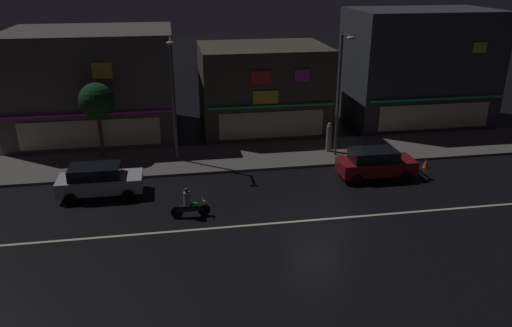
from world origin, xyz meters
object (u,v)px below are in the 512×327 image
Objects in this scene: parked_car_near_kerb at (99,180)px; motorcycle_following at (189,205)px; traffic_cone at (426,163)px; parked_car_trailing at (375,163)px; pedestrian_on_sidewalk at (329,138)px; streetlamp_mid at (340,86)px; streetlamp_west at (173,91)px.

parked_car_near_kerb reaches higher than motorcycle_following.
parked_car_trailing is at bearing -166.30° from traffic_cone.
streetlamp_mid is at bearing 110.90° from pedestrian_on_sidewalk.
parked_car_near_kerb is (-13.73, -4.18, -0.16)m from pedestrian_on_sidewalk.
traffic_cone is (3.60, 0.88, -0.59)m from parked_car_trailing.
streetlamp_west is at bearing -135.43° from parked_car_near_kerb.
streetlamp_mid reaches higher than pedestrian_on_sidewalk.
parked_car_trailing is (1.19, -3.34, -3.72)m from streetlamp_mid.
pedestrian_on_sidewalk is at bearing 108.29° from parked_car_trailing.
motorcycle_following is (4.52, -3.21, -0.24)m from parked_car_near_kerb.
traffic_cone is (4.79, -2.46, -4.31)m from streetlamp_mid.
pedestrian_on_sidewalk is at bearing -163.06° from parked_car_near_kerb.
parked_car_near_kerb is 5.55m from motorcycle_following.
parked_car_trailing reaches higher than motorcycle_following.
pedestrian_on_sidewalk reaches higher than traffic_cone.
parked_car_near_kerb is 7.82× the size of traffic_cone.
streetlamp_mid reaches higher than parked_car_trailing.
streetlamp_mid reaches higher than streetlamp_west.
streetlamp_west is 3.92× the size of pedestrian_on_sidewalk.
parked_car_near_kerb and parked_car_trailing have the same top height.
traffic_cone is (14.66, -3.25, -4.23)m from streetlamp_west.
parked_car_trailing is (11.06, -4.13, -3.63)m from streetlamp_west.
parked_car_trailing is at bearing 19.36° from motorcycle_following.
streetlamp_west is 1.73× the size of parked_car_trailing.
streetlamp_mid reaches higher than traffic_cone.
pedestrian_on_sidewalk is at bearing 0.90° from streetlamp_west.
streetlamp_mid is 13.80× the size of traffic_cone.
pedestrian_on_sidewalk is 0.44× the size of parked_car_trailing.
pedestrian_on_sidewalk is 11.82m from motorcycle_following.
pedestrian_on_sidewalk is (-0.22, 0.94, -3.55)m from streetlamp_mid.
parked_car_trailing is 3.75m from traffic_cone.
traffic_cone is (14.23, 3.99, -0.36)m from motorcycle_following.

